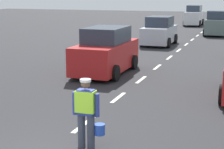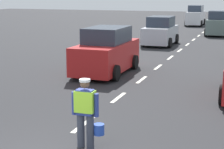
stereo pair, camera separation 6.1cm
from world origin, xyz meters
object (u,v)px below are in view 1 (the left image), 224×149
object	(u,v)px
car_oncoming_second	(159,32)
car_oncoming_third	(194,16)
car_oncoming_lead	(106,52)
car_outgoing_far	(217,24)
road_worker	(87,110)

from	to	relation	value
car_oncoming_second	car_oncoming_third	size ratio (longest dim) A/B	0.95
car_oncoming_lead	car_outgoing_far	xyz separation A→B (m)	(3.35, 18.02, -0.00)
car_outgoing_far	car_oncoming_second	bearing A→B (deg)	-112.85
car_oncoming_lead	car_oncoming_second	bearing A→B (deg)	89.36
road_worker	car_oncoming_third	size ratio (longest dim) A/B	0.40
road_worker	car_oncoming_lead	xyz separation A→B (m)	(-2.62, 8.24, 0.04)
car_oncoming_third	car_oncoming_lead	bearing A→B (deg)	-90.21
car_outgoing_far	car_oncoming_third	world-z (taller)	car_oncoming_third
car_oncoming_lead	car_outgoing_far	bearing A→B (deg)	79.45
road_worker	car_oncoming_lead	size ratio (longest dim) A/B	0.38
car_oncoming_third	car_oncoming_second	bearing A→B (deg)	-89.95
car_oncoming_second	car_oncoming_lead	world-z (taller)	car_oncoming_lead
car_outgoing_far	road_worker	bearing A→B (deg)	-91.59
car_oncoming_second	car_oncoming_lead	distance (m)	10.34
car_oncoming_second	road_worker	bearing A→B (deg)	-82.31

